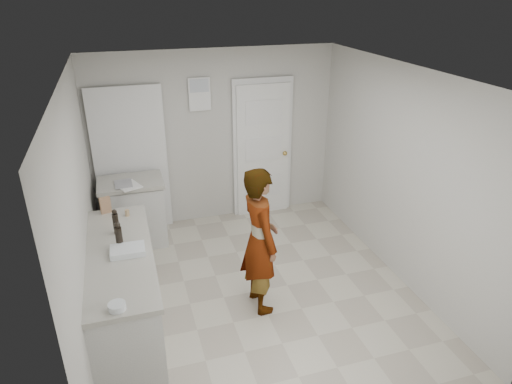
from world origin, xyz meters
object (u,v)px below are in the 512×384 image
object	(u,v)px
cake_mix_box	(105,205)
egg_bowl	(117,306)
person	(260,241)
oil_cruet_b	(116,222)
baking_dish	(128,251)
oil_cruet_a	(119,235)
spice_jar	(127,213)

from	to	relation	value
cake_mix_box	egg_bowl	xyz separation A→B (m)	(0.07, -1.77, -0.07)
person	oil_cruet_b	bearing A→B (deg)	69.41
cake_mix_box	baking_dish	world-z (taller)	cake_mix_box
egg_bowl	oil_cruet_a	bearing A→B (deg)	86.74
person	baking_dish	bearing A→B (deg)	86.09
cake_mix_box	oil_cruet_b	world-z (taller)	oil_cruet_b
oil_cruet_a	baking_dish	bearing A→B (deg)	-64.23
person	egg_bowl	distance (m)	1.69
person	spice_jar	bearing A→B (deg)	54.51
oil_cruet_b	baking_dish	world-z (taller)	oil_cruet_b
spice_jar	oil_cruet_a	xyz separation A→B (m)	(-0.10, -0.65, 0.09)
baking_dish	egg_bowl	xyz separation A→B (m)	(-0.12, -0.83, 0.00)
baking_dish	cake_mix_box	bearing A→B (deg)	101.47
baking_dish	spice_jar	bearing A→B (deg)	87.66
spice_jar	baking_dish	size ratio (longest dim) A/B	0.22
person	oil_cruet_b	world-z (taller)	person
baking_dish	egg_bowl	world-z (taller)	baking_dish
person	oil_cruet_a	world-z (taller)	person
oil_cruet_b	baking_dish	size ratio (longest dim) A/B	0.84
spice_jar	egg_bowl	distance (m)	1.63
spice_jar	oil_cruet_b	world-z (taller)	oil_cruet_b
cake_mix_box	egg_bowl	distance (m)	1.77
cake_mix_box	baking_dish	bearing A→B (deg)	-92.15
cake_mix_box	egg_bowl	bearing A→B (deg)	-101.39
person	cake_mix_box	distance (m)	1.79
oil_cruet_b	baking_dish	bearing A→B (deg)	-78.31
oil_cruet_a	oil_cruet_b	bearing A→B (deg)	94.12
baking_dish	oil_cruet_a	bearing A→B (deg)	115.77
baking_dish	person	bearing A→B (deg)	0.75
cake_mix_box	oil_cruet_a	bearing A→B (deg)	-94.83
person	oil_cruet_b	size ratio (longest dim) A/B	5.94
spice_jar	oil_cruet_b	xyz separation A→B (m)	(-0.12, -0.37, 0.10)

